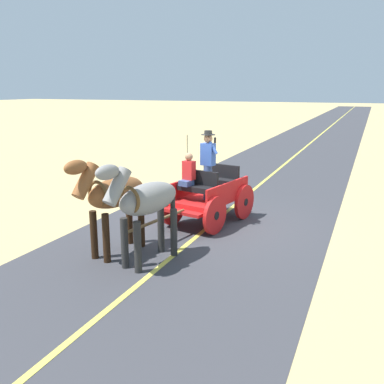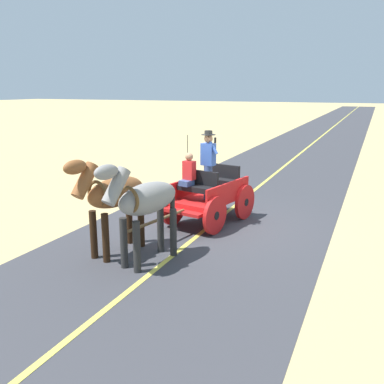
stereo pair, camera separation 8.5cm
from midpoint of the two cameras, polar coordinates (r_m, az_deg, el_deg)
ground_plane at (r=11.46m, az=2.76°, el=-4.14°), size 200.00×200.00×0.00m
road_surface at (r=11.46m, az=2.76°, el=-4.12°), size 6.06×160.00×0.01m
road_centre_stripe at (r=11.46m, az=2.76°, el=-4.09°), size 0.12×160.00×0.00m
horse_drawn_carriage at (r=11.26m, az=1.95°, el=-0.15°), size 1.88×4.51×2.50m
horse_near_side at (r=8.53m, az=-6.61°, el=-1.28°), size 0.93×2.14×2.21m
horse_off_side at (r=9.12m, az=-10.84°, el=-0.43°), size 0.86×2.15×2.21m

